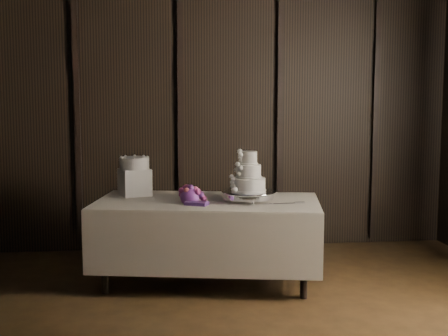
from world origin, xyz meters
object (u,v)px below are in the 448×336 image
at_px(box_pedestal, 135,182).
at_px(small_cake, 134,163).
at_px(wedding_cake, 246,176).
at_px(display_table, 208,238).
at_px(cake_stand, 249,196).
at_px(bouquet, 190,195).

xyz_separation_m(box_pedestal, small_cake, (0.00, 0.00, 0.18)).
bearing_deg(wedding_cake, display_table, 138.34).
bearing_deg(small_cake, box_pedestal, 0.00).
bearing_deg(display_table, cake_stand, -2.50).
xyz_separation_m(wedding_cake, box_pedestal, (-0.99, 0.46, -0.11)).
xyz_separation_m(display_table, wedding_cake, (0.33, -0.10, 0.57)).
relative_size(cake_stand, bouquet, 1.20).
bearing_deg(wedding_cake, box_pedestal, 130.31).
xyz_separation_m(wedding_cake, bouquet, (-0.50, -0.01, -0.16)).
xyz_separation_m(bouquet, small_cake, (-0.49, 0.47, 0.24)).
bearing_deg(cake_stand, small_cake, 156.15).
height_order(display_table, bouquet, bouquet).
xyz_separation_m(cake_stand, box_pedestal, (-1.01, 0.45, 0.08)).
bearing_deg(cake_stand, bouquet, -177.54).
relative_size(bouquet, box_pedestal, 1.56).
distance_m(display_table, small_cake, 0.99).
relative_size(wedding_cake, box_pedestal, 1.37).
height_order(cake_stand, bouquet, bouquet).
relative_size(wedding_cake, small_cake, 1.30).
bearing_deg(box_pedestal, cake_stand, -23.85).
bearing_deg(bouquet, small_cake, 136.05).
relative_size(display_table, box_pedestal, 8.28).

